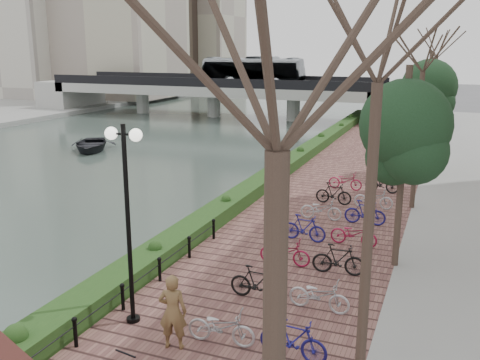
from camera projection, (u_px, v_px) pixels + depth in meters
The scene contains 10 objects.
river_water at pixel (105, 148), 40.54m from camera, with size 30.00×130.00×0.02m, color #3F4E47.
promenade at pixel (331, 195), 26.89m from camera, with size 8.00×75.00×0.50m, color brown.
hedge at pixel (281, 169), 30.23m from camera, with size 1.10×56.00×0.60m, color #193C16.
chain_fence at pixel (101, 315), 13.72m from camera, with size 0.10×14.10×0.70m.
lamppost at pixel (126, 184), 13.21m from camera, with size 1.02×0.32×5.23m.
pedestrian at pixel (173, 312), 12.66m from camera, with size 0.68×0.45×1.88m, color brown.
bicycle_parking at pixel (328, 231), 19.55m from camera, with size 2.40×17.32×1.00m.
street_trees at pixel (411, 151), 20.27m from camera, with size 3.20×37.12×6.80m.
bridge at pixel (222, 86), 57.39m from camera, with size 36.00×10.77×6.50m.
boat at pixel (91, 144), 39.34m from camera, with size 3.35×4.70×0.97m, color #212227.
Camera 1 is at (9.35, -8.24, 7.56)m, focal length 40.00 mm.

